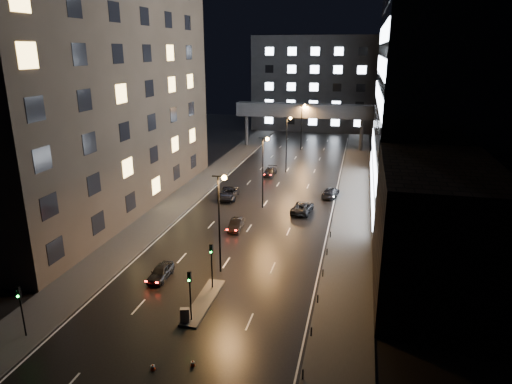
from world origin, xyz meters
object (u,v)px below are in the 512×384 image
Objects in this scene: car_away_d at (270,172)px; car_toward_b at (331,192)px; car_away_a at (161,272)px; car_away_c at (228,193)px; car_away_b at (236,224)px; utility_cabinet at (185,315)px; car_toward_a at (302,207)px.

car_toward_b is at bearing -40.99° from car_away_d.
car_away_d is at bearing 84.98° from car_away_a.
car_away_c is (-0.70, 25.64, 0.11)m from car_away_a.
car_away_a is at bearing -108.16° from car_away_b.
utility_cabinet is (5.15, -6.68, 0.08)m from car_away_a.
car_away_c is 4.68× the size of utility_cabinet.
car_away_b is at bearing -88.09° from car_away_d.
car_away_a is 0.75× the size of car_toward_a.
car_away_a is 14.52m from car_away_b.
car_away_c is 1.17× the size of car_away_d.
car_away_c is at bearing 107.76° from car_away_b.
car_toward_a reaches higher than car_away_d.
car_toward_b is at bearing -107.02° from car_toward_a.
car_away_d is 46.56m from utility_cabinet.
car_away_a is 25.65m from car_away_c.
car_away_b is 20.76m from utility_cabinet.
car_away_a is 0.70× the size of car_away_c.
car_away_c is (-4.45, 11.61, 0.13)m from car_away_b.
car_toward_a is at bearing 44.59° from car_away_b.
car_away_c is 15.56m from car_toward_b.
car_away_b is 0.71× the size of car_away_c.
car_away_a is at bearing 72.54° from car_toward_b.
car_toward_b is (14.25, 29.95, 0.05)m from car_away_a.
car_toward_a is 29.30m from utility_cabinet.
car_away_a is 39.92m from car_away_d.
car_away_d reaches higher than utility_cabinet.
car_away_d is at bearing 75.89° from utility_cabinet.
car_away_c is 14.62m from car_away_d.
car_away_a is at bearing -94.52° from car_away_c.
car_away_c reaches higher than car_toward_a.
car_away_a is 3.28× the size of utility_cabinet.
car_away_b is (3.75, 14.03, -0.02)m from car_away_a.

